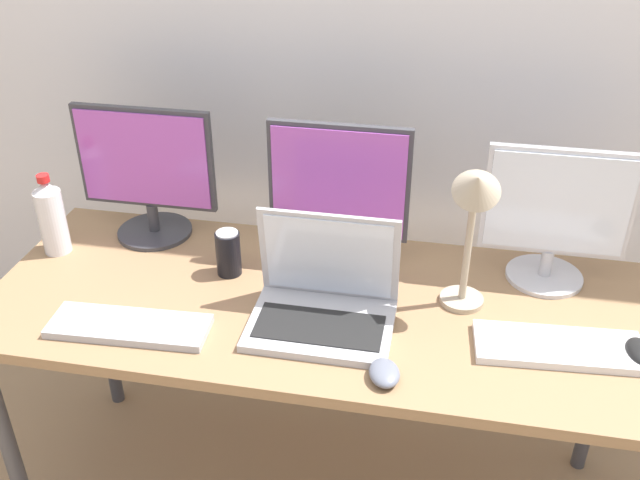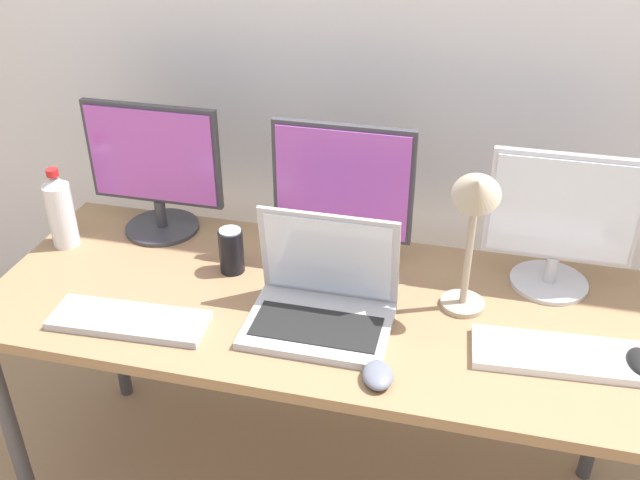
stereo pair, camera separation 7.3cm
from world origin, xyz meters
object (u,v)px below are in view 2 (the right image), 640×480
Objects in this scene: work_desk at (320,321)px; monitor_right at (561,221)px; monitor_center at (342,193)px; water_bottle at (60,211)px; keyboard_main at (557,355)px; keyboard_aux at (129,321)px; monitor_left at (154,168)px; laptop_silver at (322,299)px; soda_can_near_keyboard at (231,251)px; mouse_by_keyboard at (378,375)px; desk_lamp at (474,216)px.

monitor_right is at bearing 20.66° from work_desk.
monitor_center is 1.68× the size of water_bottle.
work_desk is 0.59m from keyboard_main.
keyboard_aux is (-1.00, -0.11, 0.00)m from keyboard_main.
monitor_left is 0.66m from laptop_silver.
soda_can_near_keyboard is at bearing 57.25° from keyboard_aux.
keyboard_main is (0.01, -0.30, -0.18)m from monitor_right.
monitor_center is at bearing 97.62° from mouse_by_keyboard.
work_desk is 7.20× the size of water_bottle.
laptop_silver is 0.47m from keyboard_aux.
soda_can_near_keyboard is at bearing 151.86° from laptop_silver.
laptop_silver is 0.55m from keyboard_main.
water_bottle is (-1.34, -0.12, -0.08)m from monitor_right.
laptop_silver is (-0.54, -0.29, -0.13)m from monitor_right.
soda_can_near_keyboard is (-0.84, 0.17, 0.05)m from keyboard_main.
monitor_left is at bearing 178.61° from monitor_right.
mouse_by_keyboard is at bearing -68.50° from monitor_center.
monitor_left is 0.55m from monitor_center.
monitor_right is at bearing 42.21° from desk_lamp.
keyboard_aux is at bearing -154.56° from work_desk.
monitor_center is 0.67m from keyboard_main.
keyboard_main is at bearing -25.95° from desk_lamp.
keyboard_main is 3.02× the size of soda_can_near_keyboard.
work_desk is 18.21× the size of mouse_by_keyboard.
keyboard_main is (0.55, -0.02, -0.05)m from laptop_silver.
desk_lamp is (0.34, -0.19, 0.08)m from monitor_center.
monitor_center is 0.53m from mouse_by_keyboard.
laptop_silver is 0.90× the size of keyboard_aux.
mouse_by_keyboard is (0.18, -0.46, -0.19)m from monitor_center.
laptop_silver reaches higher than mouse_by_keyboard.
monitor_left reaches higher than keyboard_main.
desk_lamp reaches higher than laptop_silver.
monitor_center is 1.15× the size of laptop_silver.
monitor_right is 2.95× the size of soda_can_near_keyboard.
mouse_by_keyboard is (-0.37, -0.47, -0.17)m from monitor_right.
monitor_right is at bearing 4.93° from water_bottle.
work_desk is 4.06× the size of desk_lamp.
monitor_left is 4.22× the size of mouse_by_keyboard.
laptop_silver is 0.90× the size of keyboard_main.
monitor_center is 0.95× the size of desk_lamp.
monitor_right is 0.35m from keyboard_main.
keyboard_main is 4.07× the size of mouse_by_keyboard.
desk_lamp reaches higher than soda_can_near_keyboard.
monitor_right is at bearing 9.11° from soda_can_near_keyboard.
monitor_right reaches higher than work_desk.
laptop_silver reaches higher than keyboard_aux.
keyboard_main is 0.86m from soda_can_near_keyboard.
monitor_right is 1.34m from water_bottle.
keyboard_aux is 3.04× the size of soda_can_near_keyboard.
mouse_by_keyboard is (-0.38, -0.17, 0.01)m from keyboard_main.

